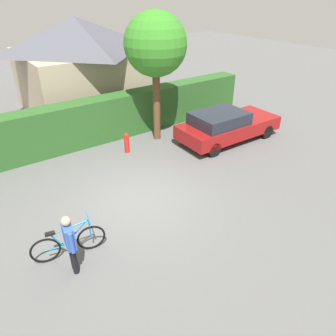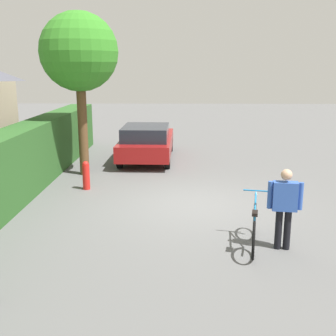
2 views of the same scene
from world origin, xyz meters
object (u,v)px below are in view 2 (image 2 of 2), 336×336
(fire_hydrant, at_px, (86,175))
(person_rider, at_px, (285,204))
(parked_car_near, at_px, (147,141))
(bicycle, at_px, (254,228))
(tree_kerbside, at_px, (79,53))

(fire_hydrant, bearing_deg, person_rider, -130.44)
(parked_car_near, relative_size, fire_hydrant, 5.48)
(bicycle, height_order, tree_kerbside, tree_kerbside)
(parked_car_near, bearing_deg, tree_kerbside, 140.01)
(bicycle, distance_m, person_rider, 0.73)
(parked_car_near, relative_size, person_rider, 2.86)
(bicycle, bearing_deg, person_rider, -99.16)
(bicycle, xyz_separation_m, fire_hydrant, (3.78, 4.01, 0.03))
(parked_car_near, relative_size, tree_kerbside, 0.89)
(tree_kerbside, bearing_deg, fire_hydrant, -166.25)
(tree_kerbside, xyz_separation_m, fire_hydrant, (-1.70, -0.41, -3.35))
(tree_kerbside, bearing_deg, parked_car_near, -39.99)
(parked_car_near, height_order, bicycle, parked_car_near)
(person_rider, bearing_deg, tree_kerbside, 41.68)
(parked_car_near, xyz_separation_m, bicycle, (-7.69, -2.57, -0.30))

